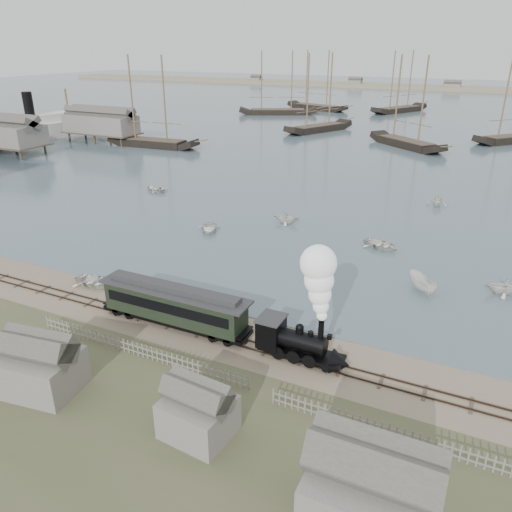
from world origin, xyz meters
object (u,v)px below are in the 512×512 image
at_px(locomotive, 312,314).
at_px(steamship, 30,116).
at_px(beached_dinghy, 94,281).
at_px(passenger_coach, 174,304).

relative_size(locomotive, steamship, 0.18).
height_order(beached_dinghy, steamship, steamship).
height_order(passenger_coach, steamship, steamship).
relative_size(passenger_coach, beached_dinghy, 3.19).
relative_size(passenger_coach, steamship, 0.27).
relative_size(locomotive, passenger_coach, 0.66).
relative_size(locomotive, beached_dinghy, 2.11).
xyz_separation_m(locomotive, steamship, (-94.62, 59.38, 1.51)).
distance_m(beached_dinghy, steamship, 90.76).
xyz_separation_m(locomotive, passenger_coach, (-12.14, 0.00, -2.07)).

